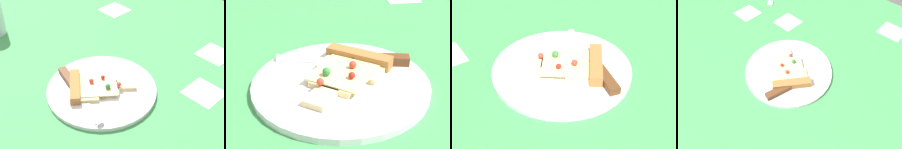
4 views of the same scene
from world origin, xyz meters
The scene contains 4 objects.
ground_plane centered at (-0.01, 0.01, -1.50)cm, with size 145.30×145.30×3.00cm.
plate centered at (-1.54, 8.10, 0.56)cm, with size 29.05×29.05×1.13cm, color silver.
pizza_slice centered at (0.46, 6.54, 1.94)cm, with size 18.51×16.87×2.69cm.
knife centered at (4.18, 4.13, 1.73)cm, with size 8.00×23.77×2.45cm.
Camera 3 is at (-31.33, -36.36, 41.93)cm, focal length 51.67 mm.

